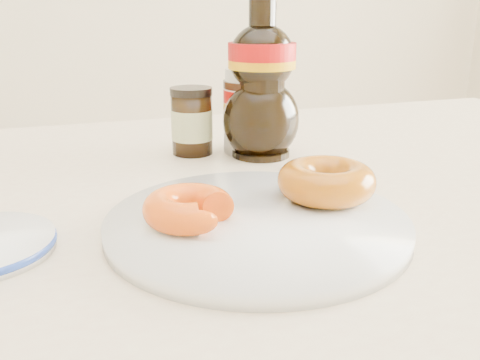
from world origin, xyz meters
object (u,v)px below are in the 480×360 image
object	(u,v)px
donut_bitten	(189,208)
syrup_bottle	(262,81)
donut_whole	(326,181)
dark_jar	(192,122)
plate	(257,223)
dining_table	(257,258)
nutella_jar	(253,107)

from	to	relation	value
donut_bitten	syrup_bottle	bearing A→B (deg)	64.23
donut_whole	dark_jar	xyz separation A→B (m)	(-0.08, 0.26, 0.01)
donut_whole	plate	bearing A→B (deg)	-162.52
donut_whole	dark_jar	distance (m)	0.27
dining_table	dark_jar	size ratio (longest dim) A/B	14.79
nutella_jar	syrup_bottle	xyz separation A→B (m)	(0.00, -0.03, 0.04)
plate	nutella_jar	world-z (taller)	nutella_jar
plate	donut_whole	world-z (taller)	donut_whole
donut_bitten	donut_whole	distance (m)	0.15
syrup_bottle	dark_jar	xyz separation A→B (m)	(-0.09, 0.04, -0.06)
donut_whole	syrup_bottle	size ratio (longest dim) A/B	0.48
donut_whole	syrup_bottle	distance (m)	0.23
plate	donut_bitten	bearing A→B (deg)	175.02
donut_bitten	dining_table	bearing A→B (deg)	50.72
dining_table	donut_bitten	size ratio (longest dim) A/B	16.74
dining_table	nutella_jar	world-z (taller)	nutella_jar
plate	dining_table	bearing A→B (deg)	68.71
dining_table	syrup_bottle	xyz separation A→B (m)	(0.06, 0.15, 0.19)
donut_whole	syrup_bottle	xyz separation A→B (m)	(0.01, 0.22, 0.07)
donut_bitten	donut_whole	bearing A→B (deg)	16.27
dark_jar	donut_whole	bearing A→B (deg)	-73.72
dining_table	donut_bitten	bearing A→B (deg)	-137.43
syrup_bottle	dining_table	bearing A→B (deg)	-111.88
dining_table	syrup_bottle	distance (m)	0.25
donut_whole	donut_bitten	bearing A→B (deg)	-171.87
plate	dark_jar	size ratio (longest dim) A/B	3.02
plate	nutella_jar	size ratio (longest dim) A/B	2.39
dining_table	dark_jar	bearing A→B (deg)	99.04
donut_bitten	donut_whole	size ratio (longest dim) A/B	0.83
dining_table	nutella_jar	bearing A→B (deg)	72.00
donut_whole	nutella_jar	xyz separation A→B (m)	(0.01, 0.25, 0.03)
nutella_jar	dining_table	bearing A→B (deg)	-108.00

